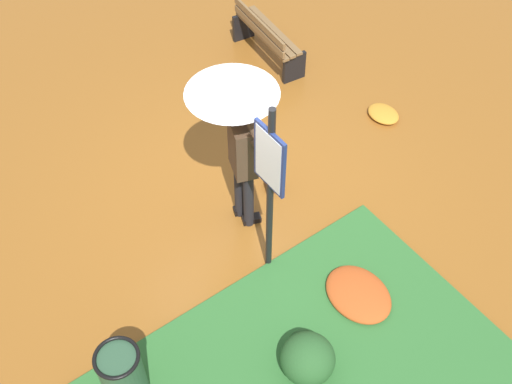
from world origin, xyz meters
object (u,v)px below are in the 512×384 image
Objects in this scene: info_sign_post at (270,178)px; handbag at (271,178)px; trash_bin at (124,377)px; park_bench at (266,37)px; person_with_umbrella at (237,118)px.

info_sign_post reaches higher than handbag.
info_sign_post is 2.28m from trash_bin.
handbag is 0.26× the size of park_bench.
handbag is at bearing -74.92° from person_with_umbrella.
person_with_umbrella is 5.53× the size of handbag.
info_sign_post is 6.22× the size of handbag.
trash_bin is at bearing 102.91° from info_sign_post.
person_with_umbrella is at bearing -11.97° from info_sign_post.
info_sign_post is 2.76× the size of trash_bin.
trash_bin reaches higher than park_bench.
info_sign_post is at bearing 141.33° from handbag.
trash_bin is (-1.23, 2.15, -1.13)m from person_with_umbrella.
handbag is 2.61m from park_bench.
handbag is (0.94, -0.75, -1.32)m from info_sign_post.
info_sign_post reaches higher than park_bench.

